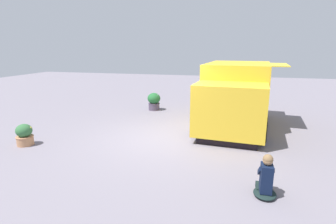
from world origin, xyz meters
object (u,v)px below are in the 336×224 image
at_px(person_customer, 266,180).
at_px(planter_flowering_near, 24,135).
at_px(food_truck, 235,97).
at_px(planter_flowering_far, 154,101).

bearing_deg(person_customer, planter_flowering_near, -99.93).
xyz_separation_m(food_truck, planter_flowering_near, (3.67, -6.06, -0.77)).
bearing_deg(planter_flowering_far, person_customer, 33.45).
distance_m(planter_flowering_near, planter_flowering_far, 5.90).
bearing_deg(person_customer, planter_flowering_far, -146.55).
height_order(person_customer, planter_flowering_near, person_customer).
distance_m(food_truck, planter_flowering_far, 4.12).
relative_size(food_truck, planter_flowering_far, 6.08).
bearing_deg(food_truck, planter_flowering_far, -115.15).
distance_m(food_truck, person_customer, 4.95).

